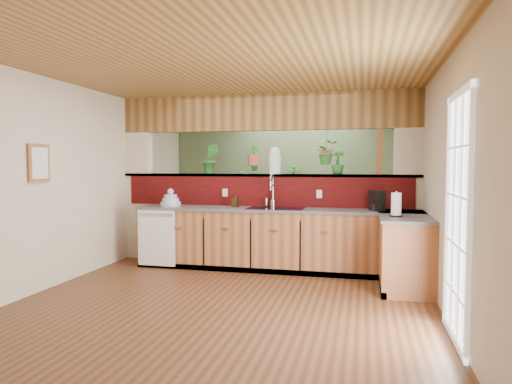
% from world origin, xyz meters
% --- Properties ---
extents(ground, '(4.60, 7.00, 0.01)m').
position_xyz_m(ground, '(0.00, 0.00, 0.00)').
color(ground, '#502D18').
rests_on(ground, ground).
extents(ceiling, '(4.60, 7.00, 0.01)m').
position_xyz_m(ceiling, '(0.00, 0.00, 2.60)').
color(ceiling, brown).
rests_on(ceiling, ground).
extents(wall_back, '(4.60, 0.02, 2.60)m').
position_xyz_m(wall_back, '(0.00, 3.50, 1.30)').
color(wall_back, beige).
rests_on(wall_back, ground).
extents(wall_front, '(4.60, 0.02, 2.60)m').
position_xyz_m(wall_front, '(0.00, -3.50, 1.30)').
color(wall_front, beige).
rests_on(wall_front, ground).
extents(wall_left, '(0.02, 7.00, 2.60)m').
position_xyz_m(wall_left, '(-2.30, 0.00, 1.30)').
color(wall_left, beige).
rests_on(wall_left, ground).
extents(wall_right, '(0.02, 7.00, 2.60)m').
position_xyz_m(wall_right, '(2.30, 0.00, 1.30)').
color(wall_right, beige).
rests_on(wall_right, ground).
extents(pass_through_partition, '(4.60, 0.21, 2.60)m').
position_xyz_m(pass_through_partition, '(0.03, 1.35, 1.19)').
color(pass_through_partition, beige).
rests_on(pass_through_partition, ground).
extents(pass_through_ledge, '(4.60, 0.21, 0.04)m').
position_xyz_m(pass_through_ledge, '(0.00, 1.35, 1.37)').
color(pass_through_ledge, brown).
rests_on(pass_through_ledge, ground).
extents(header_beam, '(4.60, 0.15, 0.55)m').
position_xyz_m(header_beam, '(0.00, 1.35, 2.33)').
color(header_beam, brown).
rests_on(header_beam, ground).
extents(sage_backwall, '(4.55, 0.02, 2.55)m').
position_xyz_m(sage_backwall, '(0.00, 3.48, 1.30)').
color(sage_backwall, '#536C49').
rests_on(sage_backwall, ground).
extents(countertop, '(4.14, 1.52, 0.90)m').
position_xyz_m(countertop, '(0.84, 0.87, 0.45)').
color(countertop, brown).
rests_on(countertop, ground).
extents(dishwasher, '(0.58, 0.03, 0.82)m').
position_xyz_m(dishwasher, '(-1.48, 0.66, 0.46)').
color(dishwasher, white).
rests_on(dishwasher, ground).
extents(navy_sink, '(0.82, 0.50, 0.18)m').
position_xyz_m(navy_sink, '(0.25, 0.98, 0.82)').
color(navy_sink, black).
rests_on(navy_sink, countertop).
extents(french_door, '(0.06, 1.02, 2.16)m').
position_xyz_m(french_door, '(2.27, -1.30, 1.05)').
color(french_door, white).
rests_on(french_door, ground).
extents(framed_print, '(0.04, 0.35, 0.45)m').
position_xyz_m(framed_print, '(-2.27, -0.80, 1.55)').
color(framed_print, brown).
rests_on(framed_print, wall_left).
extents(faucet, '(0.22, 0.23, 0.52)m').
position_xyz_m(faucet, '(0.16, 1.13, 1.18)').
color(faucet, '#B7B7B2').
rests_on(faucet, countertop).
extents(dish_stack, '(0.31, 0.31, 0.27)m').
position_xyz_m(dish_stack, '(-1.36, 0.92, 0.98)').
color(dish_stack, '#A0ADCF').
rests_on(dish_stack, countertop).
extents(soap_dispenser, '(0.10, 0.10, 0.19)m').
position_xyz_m(soap_dispenser, '(-0.37, 1.02, 1.00)').
color(soap_dispenser, '#332412').
rests_on(soap_dispenser, countertop).
extents(coffee_maker, '(0.15, 0.25, 0.28)m').
position_xyz_m(coffee_maker, '(1.67, 0.99, 1.03)').
color(coffee_maker, black).
rests_on(coffee_maker, countertop).
extents(paper_towel, '(0.15, 0.15, 0.31)m').
position_xyz_m(paper_towel, '(1.87, 0.27, 1.04)').
color(paper_towel, black).
rests_on(paper_towel, countertop).
extents(glass_jar, '(0.18, 0.18, 0.41)m').
position_xyz_m(glass_jar, '(0.16, 1.35, 1.60)').
color(glass_jar, silver).
rests_on(glass_jar, pass_through_ledge).
extents(ledge_plant_left, '(0.30, 0.27, 0.46)m').
position_xyz_m(ledge_plant_left, '(-0.87, 1.35, 1.62)').
color(ledge_plant_left, '#225F22').
rests_on(ledge_plant_left, pass_through_ledge).
extents(ledge_plant_right, '(0.23, 0.23, 0.35)m').
position_xyz_m(ledge_plant_right, '(1.11, 1.35, 1.57)').
color(ledge_plant_right, '#225F22').
rests_on(ledge_plant_right, pass_through_ledge).
extents(hanging_plant_a, '(0.24, 0.19, 0.53)m').
position_xyz_m(hanging_plant_a, '(-0.17, 1.35, 1.77)').
color(hanging_plant_a, brown).
rests_on(hanging_plant_a, header_beam).
extents(hanging_plant_b, '(0.39, 0.37, 0.46)m').
position_xyz_m(hanging_plant_b, '(0.94, 1.35, 1.86)').
color(hanging_plant_b, brown).
rests_on(hanging_plant_b, header_beam).
extents(shelving_console, '(1.62, 0.50, 1.07)m').
position_xyz_m(shelving_console, '(-0.35, 3.25, 0.50)').
color(shelving_console, black).
rests_on(shelving_console, ground).
extents(shelf_plant_a, '(0.25, 0.21, 0.40)m').
position_xyz_m(shelf_plant_a, '(-0.85, 3.25, 1.23)').
color(shelf_plant_a, '#225F22').
rests_on(shelf_plant_a, shelving_console).
extents(shelf_plant_b, '(0.30, 0.30, 0.52)m').
position_xyz_m(shelf_plant_b, '(0.16, 3.25, 1.29)').
color(shelf_plant_b, '#225F22').
rests_on(shelf_plant_b, shelving_console).
extents(floor_plant, '(0.80, 0.74, 0.73)m').
position_xyz_m(floor_plant, '(1.29, 2.17, 0.36)').
color(floor_plant, '#225F22').
rests_on(floor_plant, ground).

